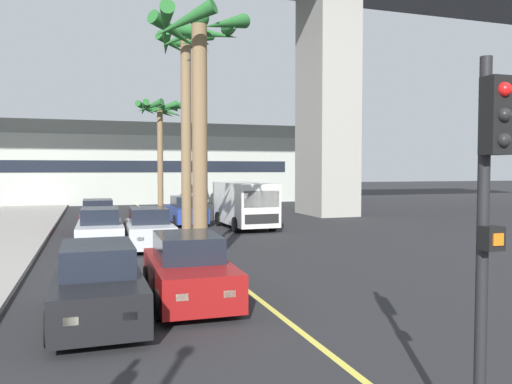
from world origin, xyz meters
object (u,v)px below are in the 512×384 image
at_px(palm_tree_far_median, 186,86).
at_px(car_queue_third, 98,286).
at_px(car_queue_sixth, 98,216).
at_px(traffic_light_median_near, 489,206).
at_px(car_queue_second, 186,211).
at_px(car_queue_front, 188,271).
at_px(car_queue_fourth, 100,230).
at_px(traffic_light_median_far, 203,179).
at_px(palm_tree_mid_median, 199,74).
at_px(palm_tree_near_median, 160,121).
at_px(car_queue_fifth, 149,229).
at_px(delivery_van, 245,204).

bearing_deg(palm_tree_far_median, car_queue_third, -108.42).
height_order(car_queue_sixth, traffic_light_median_near, traffic_light_median_near).
bearing_deg(car_queue_second, car_queue_front, -100.01).
bearing_deg(car_queue_fourth, traffic_light_median_far, -31.93).
bearing_deg(car_queue_sixth, palm_tree_mid_median, -75.98).
height_order(car_queue_third, palm_tree_mid_median, palm_tree_mid_median).
bearing_deg(car_queue_fourth, palm_tree_mid_median, -62.50).
height_order(car_queue_front, palm_tree_near_median, palm_tree_near_median).
relative_size(car_queue_fourth, car_queue_sixth, 1.01).
height_order(car_queue_fifth, palm_tree_near_median, palm_tree_near_median).
distance_m(car_queue_fifth, traffic_light_median_far, 3.23).
distance_m(car_queue_fifth, palm_tree_mid_median, 7.28).
distance_m(car_queue_front, palm_tree_mid_median, 6.36).
bearing_deg(palm_tree_far_median, traffic_light_median_near, -90.92).
distance_m(car_queue_fourth, car_queue_sixth, 5.90).
height_order(car_queue_sixth, palm_tree_near_median, palm_tree_near_median).
height_order(car_queue_second, car_queue_fourth, same).
bearing_deg(traffic_light_median_far, delivery_van, 62.07).
distance_m(car_queue_third, car_queue_fourth, 9.89).
bearing_deg(car_queue_third, traffic_light_median_near, -61.09).
bearing_deg(palm_tree_near_median, traffic_light_median_near, -91.19).
relative_size(car_queue_second, car_queue_sixth, 1.01).
distance_m(car_queue_fifth, traffic_light_median_near, 16.26).
distance_m(delivery_van, palm_tree_far_median, 7.06).
distance_m(car_queue_front, car_queue_second, 16.78).
bearing_deg(palm_tree_far_median, palm_tree_mid_median, -97.12).
bearing_deg(car_queue_sixth, traffic_light_median_near, -81.24).
bearing_deg(car_queue_fourth, delivery_van, 32.71).
relative_size(car_queue_sixth, traffic_light_median_far, 0.98).
bearing_deg(car_queue_second, car_queue_fifth, -109.92).
relative_size(delivery_van, traffic_light_median_near, 1.26).
bearing_deg(palm_tree_mid_median, car_queue_front, -105.87).
distance_m(traffic_light_median_near, palm_tree_far_median, 18.88).
height_order(traffic_light_median_near, traffic_light_median_far, same).
xyz_separation_m(car_queue_fifth, palm_tree_near_median, (2.24, 13.76, 5.54)).
height_order(car_queue_fourth, traffic_light_median_far, traffic_light_median_far).
bearing_deg(car_queue_front, car_queue_sixth, 97.03).
bearing_deg(car_queue_fourth, car_queue_fifth, -13.54).
height_order(traffic_light_median_near, palm_tree_near_median, palm_tree_near_median).
relative_size(car_queue_fifth, palm_tree_mid_median, 0.52).
height_order(car_queue_second, car_queue_sixth, same).
distance_m(car_queue_fifth, palm_tree_near_median, 15.00).
xyz_separation_m(delivery_van, palm_tree_near_median, (-3.21, 8.65, 4.97)).
relative_size(palm_tree_near_median, palm_tree_mid_median, 0.97).
bearing_deg(palm_tree_far_median, palm_tree_near_median, 88.36).
distance_m(delivery_van, palm_tree_near_median, 10.48).
height_order(car_queue_second, traffic_light_median_far, traffic_light_median_far).
relative_size(car_queue_sixth, palm_tree_far_median, 0.44).
bearing_deg(traffic_light_median_near, palm_tree_mid_median, 93.23).
bearing_deg(palm_tree_mid_median, traffic_light_median_far, 76.02).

